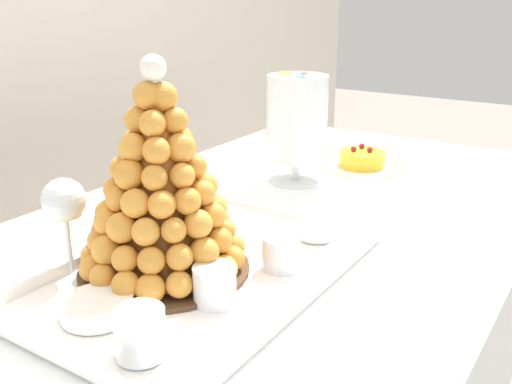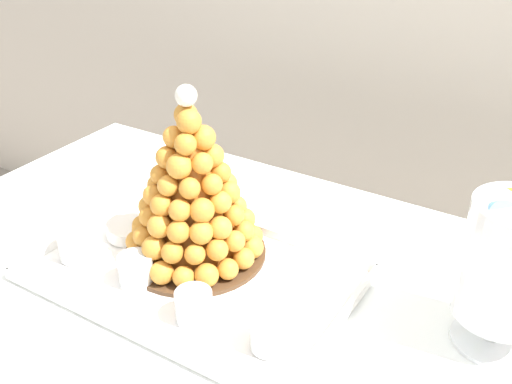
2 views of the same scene
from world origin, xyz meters
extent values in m
cylinder|color=brown|center=(-0.72, 0.33, 0.38)|extent=(0.04, 0.04, 0.76)
cube|color=brown|center=(0.00, 0.00, 0.77)|extent=(1.56, 0.78, 0.02)
cube|color=white|center=(0.00, 0.00, 0.78)|extent=(1.62, 0.84, 0.00)
cube|color=white|center=(0.00, 0.42, 0.62)|extent=(1.62, 0.01, 0.31)
cube|color=white|center=(-0.20, -0.03, 0.78)|extent=(0.54, 0.35, 0.01)
cube|color=white|center=(-0.20, -0.20, 0.80)|extent=(0.54, 0.01, 0.02)
cube|color=white|center=(-0.20, 0.15, 0.80)|extent=(0.54, 0.01, 0.02)
cube|color=white|center=(-0.47, -0.03, 0.80)|extent=(0.01, 0.35, 0.02)
cube|color=white|center=(0.07, -0.03, 0.80)|extent=(0.01, 0.35, 0.02)
cylinder|color=white|center=(-0.20, -0.03, 0.79)|extent=(0.32, 0.32, 0.00)
cylinder|color=#4C331E|center=(-0.24, 0.02, 0.79)|extent=(0.26, 0.26, 0.01)
cone|color=#BE752B|center=(-0.24, 0.02, 0.93)|extent=(0.18, 0.18, 0.27)
sphere|color=gold|center=(-0.13, 0.02, 0.82)|extent=(0.04, 0.04, 0.04)
sphere|color=gold|center=(-0.14, 0.06, 0.82)|extent=(0.04, 0.04, 0.04)
sphere|color=orange|center=(-0.16, 0.09, 0.82)|extent=(0.04, 0.04, 0.04)
sphere|color=orange|center=(-0.19, 0.12, 0.82)|extent=(0.04, 0.04, 0.04)
sphere|color=gold|center=(-0.23, 0.13, 0.82)|extent=(0.04, 0.04, 0.04)
sphere|color=gold|center=(-0.26, 0.12, 0.82)|extent=(0.04, 0.04, 0.04)
sphere|color=gold|center=(-0.30, 0.11, 0.82)|extent=(0.04, 0.04, 0.04)
sphere|color=gold|center=(-0.32, 0.08, 0.82)|extent=(0.04, 0.04, 0.04)
sphere|color=gold|center=(-0.34, 0.04, 0.82)|extent=(0.04, 0.04, 0.04)
sphere|color=gold|center=(-0.34, 0.00, 0.82)|extent=(0.04, 0.04, 0.04)
sphere|color=gold|center=(-0.32, -0.03, 0.82)|extent=(0.04, 0.04, 0.04)
sphere|color=orange|center=(-0.30, -0.06, 0.82)|extent=(0.04, 0.04, 0.04)
sphere|color=orange|center=(-0.26, -0.08, 0.82)|extent=(0.04, 0.04, 0.04)
sphere|color=gold|center=(-0.23, -0.08, 0.82)|extent=(0.04, 0.04, 0.04)
sphere|color=gold|center=(-0.19, -0.07, 0.82)|extent=(0.04, 0.04, 0.04)
sphere|color=orange|center=(-0.16, -0.05, 0.82)|extent=(0.04, 0.04, 0.04)
sphere|color=orange|center=(-0.14, -0.01, 0.82)|extent=(0.04, 0.04, 0.04)
sphere|color=gold|center=(-0.15, 0.06, 0.85)|extent=(0.04, 0.04, 0.04)
sphere|color=gold|center=(-0.17, 0.09, 0.85)|extent=(0.04, 0.04, 0.04)
sphere|color=gold|center=(-0.20, 0.11, 0.85)|extent=(0.04, 0.04, 0.04)
sphere|color=gold|center=(-0.24, 0.11, 0.85)|extent=(0.04, 0.04, 0.04)
sphere|color=orange|center=(-0.28, 0.11, 0.85)|extent=(0.04, 0.04, 0.04)
sphere|color=orange|center=(-0.30, 0.08, 0.85)|extent=(0.04, 0.04, 0.04)
sphere|color=gold|center=(-0.32, 0.05, 0.85)|extent=(0.04, 0.04, 0.04)
sphere|color=gold|center=(-0.33, 0.01, 0.85)|extent=(0.04, 0.04, 0.04)
sphere|color=orange|center=(-0.31, -0.02, 0.85)|extent=(0.04, 0.04, 0.04)
sphere|color=orange|center=(-0.29, -0.05, 0.85)|extent=(0.04, 0.04, 0.04)
sphere|color=gold|center=(-0.25, -0.07, 0.85)|extent=(0.04, 0.04, 0.04)
sphere|color=orange|center=(-0.21, -0.06, 0.85)|extent=(0.04, 0.04, 0.04)
sphere|color=gold|center=(-0.18, -0.05, 0.85)|extent=(0.04, 0.04, 0.04)
sphere|color=orange|center=(-0.15, -0.02, 0.85)|extent=(0.04, 0.04, 0.04)
sphere|color=gold|center=(-0.14, 0.02, 0.85)|extent=(0.04, 0.04, 0.04)
sphere|color=gold|center=(-0.18, 0.07, 0.88)|extent=(0.04, 0.04, 0.04)
sphere|color=gold|center=(-0.21, 0.10, 0.88)|extent=(0.04, 0.04, 0.04)
sphere|color=gold|center=(-0.24, 0.10, 0.88)|extent=(0.04, 0.04, 0.04)
sphere|color=gold|center=(-0.28, 0.09, 0.88)|extent=(0.04, 0.04, 0.04)
sphere|color=gold|center=(-0.30, 0.06, 0.88)|extent=(0.04, 0.04, 0.04)
sphere|color=orange|center=(-0.31, 0.03, 0.89)|extent=(0.04, 0.04, 0.04)
sphere|color=gold|center=(-0.30, -0.01, 0.89)|extent=(0.04, 0.04, 0.04)
sphere|color=orange|center=(-0.28, -0.04, 0.89)|extent=(0.04, 0.04, 0.04)
sphere|color=gold|center=(-0.25, -0.05, 0.89)|extent=(0.04, 0.04, 0.04)
sphere|color=orange|center=(-0.21, -0.05, 0.89)|extent=(0.04, 0.04, 0.04)
sphere|color=gold|center=(-0.18, -0.03, 0.88)|extent=(0.04, 0.04, 0.04)
sphere|color=gold|center=(-0.16, 0.00, 0.88)|extent=(0.04, 0.04, 0.04)
sphere|color=orange|center=(-0.16, 0.04, 0.89)|extent=(0.04, 0.04, 0.04)
sphere|color=gold|center=(-0.20, 0.08, 0.92)|extent=(0.04, 0.04, 0.04)
sphere|color=gold|center=(-0.24, 0.09, 0.92)|extent=(0.04, 0.04, 0.04)
sphere|color=gold|center=(-0.27, 0.08, 0.92)|extent=(0.04, 0.04, 0.04)
sphere|color=orange|center=(-0.29, 0.05, 0.92)|extent=(0.04, 0.04, 0.04)
sphere|color=gold|center=(-0.30, 0.01, 0.92)|extent=(0.04, 0.04, 0.04)
sphere|color=gold|center=(-0.28, -0.02, 0.92)|extent=(0.04, 0.04, 0.04)
sphere|color=orange|center=(-0.25, -0.04, 0.92)|extent=(0.04, 0.04, 0.04)
sphere|color=gold|center=(-0.21, -0.04, 0.92)|extent=(0.04, 0.04, 0.04)
sphere|color=orange|center=(-0.18, -0.02, 0.92)|extent=(0.04, 0.04, 0.04)
sphere|color=gold|center=(-0.17, 0.02, 0.92)|extent=(0.04, 0.04, 0.04)
sphere|color=gold|center=(-0.18, 0.05, 0.92)|extent=(0.04, 0.04, 0.04)
sphere|color=gold|center=(-0.23, 0.07, 0.95)|extent=(0.04, 0.04, 0.04)
sphere|color=gold|center=(-0.26, 0.07, 0.95)|extent=(0.04, 0.04, 0.04)
sphere|color=orange|center=(-0.29, 0.03, 0.95)|extent=(0.04, 0.04, 0.04)
sphere|color=orange|center=(-0.28, -0.01, 0.95)|extent=(0.04, 0.04, 0.04)
sphere|color=gold|center=(-0.24, -0.03, 0.95)|extent=(0.04, 0.04, 0.04)
sphere|color=orange|center=(-0.21, -0.02, 0.95)|extent=(0.04, 0.04, 0.04)
sphere|color=gold|center=(-0.19, 0.02, 0.95)|extent=(0.04, 0.04, 0.04)
sphere|color=orange|center=(-0.19, 0.05, 0.95)|extent=(0.04, 0.04, 0.04)
sphere|color=orange|center=(-0.24, 0.06, 0.99)|extent=(0.04, 0.04, 0.04)
sphere|color=gold|center=(-0.27, 0.04, 0.99)|extent=(0.04, 0.04, 0.04)
sphere|color=orange|center=(-0.26, 0.00, 0.99)|extent=(0.04, 0.04, 0.04)
sphere|color=gold|center=(-0.23, -0.01, 0.99)|extent=(0.04, 0.04, 0.04)
sphere|color=gold|center=(-0.20, 0.01, 0.99)|extent=(0.04, 0.04, 0.04)
sphere|color=gold|center=(-0.21, 0.05, 0.99)|extent=(0.04, 0.04, 0.04)
sphere|color=gold|center=(-0.25, 0.04, 1.02)|extent=(0.04, 0.04, 0.04)
sphere|color=gold|center=(-0.26, 0.01, 1.02)|extent=(0.04, 0.04, 0.04)
sphere|color=orange|center=(-0.22, 0.00, 1.02)|extent=(0.04, 0.04, 0.04)
sphere|color=gold|center=(-0.21, 0.04, 1.02)|extent=(0.04, 0.04, 0.04)
sphere|color=orange|center=(-0.24, 0.03, 1.06)|extent=(0.04, 0.04, 0.04)
sphere|color=orange|center=(-0.23, 0.02, 1.05)|extent=(0.04, 0.04, 0.04)
sphere|color=white|center=(-0.24, 0.02, 1.09)|extent=(0.04, 0.04, 0.04)
cylinder|color=silver|center=(-0.41, -0.10, 0.82)|extent=(0.06, 0.06, 0.06)
cylinder|color=#F4EAC6|center=(-0.41, -0.10, 0.80)|extent=(0.05, 0.05, 0.02)
cylinder|color=white|center=(-0.41, -0.10, 0.82)|extent=(0.05, 0.05, 0.02)
sphere|color=brown|center=(-0.40, -0.09, 0.84)|extent=(0.02, 0.02, 0.02)
cylinder|color=silver|center=(-0.27, -0.10, 0.82)|extent=(0.06, 0.06, 0.05)
cylinder|color=gold|center=(-0.27, -0.10, 0.80)|extent=(0.05, 0.05, 0.02)
cylinder|color=#EAC166|center=(-0.27, -0.10, 0.82)|extent=(0.05, 0.05, 0.02)
sphere|color=brown|center=(-0.27, -0.09, 0.83)|extent=(0.02, 0.02, 0.02)
cylinder|color=silver|center=(-0.13, -0.12, 0.82)|extent=(0.06, 0.06, 0.05)
cylinder|color=gold|center=(-0.13, -0.12, 0.80)|extent=(0.05, 0.05, 0.02)
cylinder|color=#EAC166|center=(-0.13, -0.12, 0.82)|extent=(0.05, 0.05, 0.02)
sphere|color=brown|center=(-0.12, -0.12, 0.83)|extent=(0.02, 0.02, 0.02)
cylinder|color=silver|center=(0.00, -0.11, 0.81)|extent=(0.06, 0.06, 0.05)
cylinder|color=brown|center=(0.00, -0.11, 0.80)|extent=(0.05, 0.05, 0.02)
cylinder|color=#8C603D|center=(0.00, -0.11, 0.82)|extent=(0.05, 0.05, 0.02)
sphere|color=brown|center=(0.00, -0.11, 0.83)|extent=(0.02, 0.02, 0.02)
cylinder|color=white|center=(-0.38, 0.01, 0.80)|extent=(0.09, 0.09, 0.02)
cylinder|color=#F2CC59|center=(-0.38, 0.01, 0.81)|extent=(0.08, 0.08, 0.00)
cylinder|color=white|center=(0.27, 0.08, 0.78)|extent=(0.12, 0.12, 0.01)
cylinder|color=white|center=(0.27, 0.08, 0.81)|extent=(0.02, 0.02, 0.05)
cylinder|color=white|center=(0.27, 0.08, 0.93)|extent=(0.13, 0.13, 0.18)
cylinder|color=#E54C47|center=(0.29, 0.08, 0.85)|extent=(0.06, 0.05, 0.06)
cylinder|color=#9ED860|center=(0.27, 0.11, 0.85)|extent=(0.06, 0.05, 0.06)
cylinder|color=#E54C47|center=(0.26, 0.08, 0.85)|extent=(0.05, 0.05, 0.04)
cylinder|color=brown|center=(0.27, 0.06, 0.85)|extent=(0.06, 0.05, 0.03)
cylinder|color=#72B2E0|center=(0.29, 0.09, 0.88)|extent=(0.05, 0.05, 0.04)
cylinder|color=brown|center=(0.26, 0.11, 0.88)|extent=(0.06, 0.05, 0.06)
cylinder|color=#72B2E0|center=(0.25, 0.07, 0.88)|extent=(0.07, 0.05, 0.07)
cylinder|color=pink|center=(0.28, 0.06, 0.88)|extent=(0.04, 0.05, 0.03)
cylinder|color=yellow|center=(0.26, 0.08, 0.90)|extent=(0.05, 0.05, 0.04)
cylinder|color=#D199D8|center=(0.28, 0.06, 0.90)|extent=(0.06, 0.05, 0.06)
cylinder|color=yellow|center=(0.26, 0.11, 0.92)|extent=(0.05, 0.05, 0.05)
cylinder|color=yellow|center=(0.26, 0.08, 0.92)|extent=(0.06, 0.05, 0.06)
cylinder|color=#E54C47|center=(0.28, 0.07, 0.92)|extent=(0.06, 0.05, 0.06)
cylinder|color=#E54C47|center=(0.26, 0.11, 0.94)|extent=(0.05, 0.05, 0.05)
cylinder|color=#E54C47|center=(0.27, 0.06, 0.94)|extent=(0.06, 0.05, 0.06)
cylinder|color=#D199D8|center=(0.25, 0.08, 0.96)|extent=(0.05, 0.05, 0.04)
cylinder|color=#72B2E0|center=(0.26, 0.07, 0.98)|extent=(0.05, 0.05, 0.04)
cylinder|color=#72B2E0|center=(0.25, 0.06, 1.00)|extent=(0.07, 0.05, 0.07)
cylinder|color=yellow|center=(0.26, 0.10, 1.00)|extent=(0.07, 0.05, 0.06)
cylinder|color=silver|center=(-0.31, 0.14, 0.78)|extent=(0.06, 0.06, 0.00)
cylinder|color=silver|center=(-0.31, 0.14, 0.83)|extent=(0.01, 0.01, 0.09)
sphere|color=silver|center=(-0.31, 0.14, 0.90)|extent=(0.06, 0.06, 0.06)
cylinder|color=#EAE08C|center=(-0.31, 0.14, 0.89)|extent=(0.05, 0.05, 0.03)
camera|label=1|loc=(-0.82, -0.52, 1.19)|focal=40.53mm
camera|label=2|loc=(0.33, -0.68, 1.42)|focal=41.72mm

